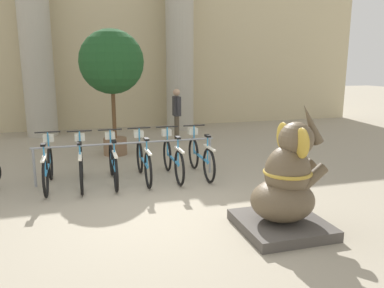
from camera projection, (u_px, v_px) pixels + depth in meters
The scene contains 14 objects.
ground_plane at pixel (157, 214), 5.85m from camera, with size 60.00×60.00×0.00m, color #9E937F.
building_facade at pixel (109, 44), 13.30m from camera, with size 20.00×0.20×6.00m.
column_left at pixel (37, 54), 11.81m from camera, with size 1.21×1.21×5.16m.
column_right at pixel (180, 55), 13.08m from camera, with size 1.21×1.21×5.16m.
bike_rack at pixel (127, 150), 7.50m from camera, with size 3.61×0.05×0.77m.
bicycle_0 at pixel (48, 166), 7.05m from camera, with size 0.48×1.77×0.99m.
bicycle_1 at pixel (81, 165), 7.16m from camera, with size 0.48×1.77×0.99m.
bicycle_2 at pixel (113, 162), 7.33m from camera, with size 0.48×1.77×0.99m.
bicycle_3 at pixel (143, 160), 7.53m from camera, with size 0.48×1.77×0.99m.
bicycle_4 at pixel (172, 158), 7.68m from camera, with size 0.48×1.77×0.99m.
bicycle_5 at pixel (200, 156), 7.86m from camera, with size 0.48×1.77×0.99m.
elephant_statue at pixel (286, 188), 5.17m from camera, with size 1.17×1.17×1.80m.
person_pedestrian at pixel (177, 110), 11.28m from camera, with size 0.21×0.47×1.58m.
potted_tree at pixel (112, 65), 9.25m from camera, with size 1.59×1.59×3.15m.
Camera 1 is at (-1.00, -5.43, 2.28)m, focal length 35.00 mm.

